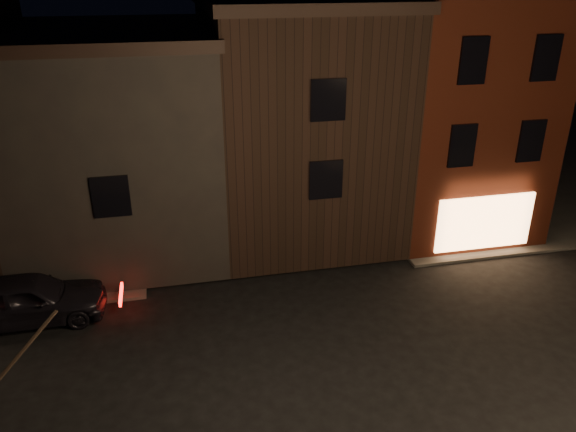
% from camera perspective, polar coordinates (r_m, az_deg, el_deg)
% --- Properties ---
extents(ground, '(120.00, 120.00, 0.00)m').
position_cam_1_polar(ground, '(16.63, 3.75, -15.46)').
color(ground, black).
rests_on(ground, ground).
extents(sidewalk_far_right, '(30.00, 30.00, 0.12)m').
position_cam_1_polar(sidewalk_far_right, '(41.44, 23.25, 7.45)').
color(sidewalk_far_right, '#2D2B28').
rests_on(sidewalk_far_right, ground).
extents(corner_building, '(6.50, 8.50, 10.50)m').
position_cam_1_polar(corner_building, '(25.26, 15.93, 11.38)').
color(corner_building, '#48180C').
rests_on(corner_building, ground).
extents(row_building_a, '(7.30, 10.30, 9.40)m').
position_cam_1_polar(row_building_a, '(24.06, 0.56, 10.30)').
color(row_building_a, black).
rests_on(row_building_a, ground).
extents(row_building_b, '(7.80, 10.30, 8.40)m').
position_cam_1_polar(row_building_b, '(23.68, -16.97, 7.77)').
color(row_building_b, black).
rests_on(row_building_b, ground).
extents(parked_car_a, '(4.79, 1.97, 1.62)m').
position_cam_1_polar(parked_car_a, '(19.98, -24.87, -7.65)').
color(parked_car_a, black).
rests_on(parked_car_a, ground).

